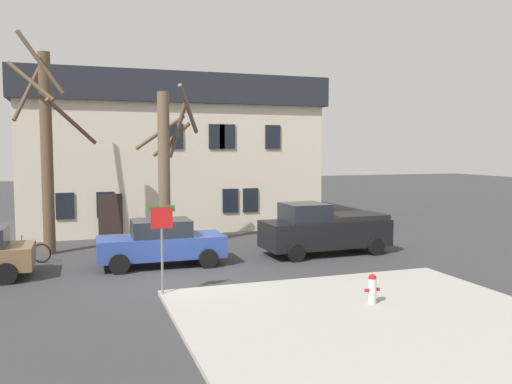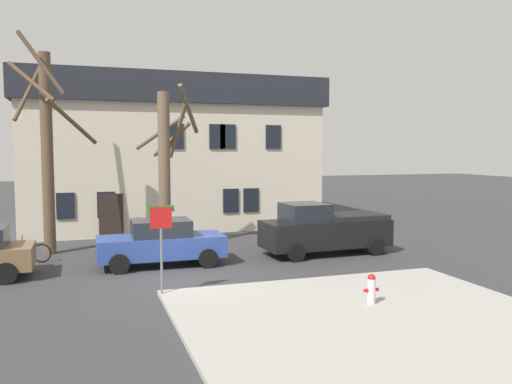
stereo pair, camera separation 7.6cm
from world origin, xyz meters
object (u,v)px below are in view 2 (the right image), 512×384
Objects in this scene: bicycle_leaning at (28,253)px; car_blue_sedan at (161,243)px; building_main at (168,152)px; pickup_truck_black at (324,229)px; fire_hydrant at (371,288)px; tree_bare_near at (47,145)px; street_sign_pole at (161,233)px; tree_bare_mid at (166,165)px.

car_blue_sedan is at bearing -24.00° from bicycle_leaning.
building_main is 3.45× the size of car_blue_sedan.
fire_hydrant is (-1.99, -6.89, -0.47)m from pickup_truck_black.
tree_bare_near is (-5.91, -7.29, 0.33)m from building_main.
tree_bare_near is at bearing 113.58° from street_sign_pole.
bicycle_leaning is at bearing -127.07° from building_main.
building_main is 9.23× the size of bicycle_leaning.
tree_bare_near reaches higher than building_main.
tree_bare_near is at bearing 138.14° from car_blue_sedan.
bicycle_leaning is (-0.69, -1.45, -3.96)m from tree_bare_near.
tree_bare_near is 10.90× the size of fire_hydrant.
fire_hydrant is (3.81, -9.76, -3.00)m from tree_bare_mid.
tree_bare_near is at bearing 161.60° from pickup_truck_black.
tree_bare_near reaches higher than car_blue_sedan.
fire_hydrant is at bearing -82.03° from building_main.
pickup_truck_black is at bearing -10.24° from bicycle_leaning.
building_main is 12.00m from pickup_truck_black.
tree_bare_near is 8.67m from street_sign_pole.
building_main is 18.13m from fire_hydrant.
building_main is at bearing 97.97° from fire_hydrant.
bicycle_leaning is at bearing -170.60° from tree_bare_mid.
tree_bare_near is 4.66m from tree_bare_mid.
tree_bare_mid reaches higher than fire_hydrant.
pickup_truck_black is 6.56× the size of fire_hydrant.
tree_bare_mid is at bearing 77.28° from car_blue_sedan.
car_blue_sedan is (3.90, -3.50, -3.50)m from tree_bare_near.
tree_bare_mid is 1.49× the size of car_blue_sedan.
tree_bare_mid is 1.29× the size of pickup_truck_black.
tree_bare_mid reaches higher than street_sign_pole.
car_blue_sedan is at bearing -41.86° from tree_bare_near.
tree_bare_mid is 7.34m from street_sign_pole.
pickup_truck_black is 8.22m from street_sign_pole.
car_blue_sedan is (-2.00, -10.78, -3.17)m from building_main.
fire_hydrant is at bearing -28.36° from street_sign_pole.
tree_bare_near is at bearing -129.02° from building_main.
car_blue_sedan is 1.72× the size of street_sign_pole.
car_blue_sedan is at bearing 81.99° from street_sign_pole.
tree_bare_near is 6.30m from car_blue_sedan.
building_main is 19.65× the size of fire_hydrant.
tree_bare_near is at bearing 64.39° from bicycle_leaning.
bicycle_leaning is at bearing -115.61° from tree_bare_near.
car_blue_sedan is 5.70× the size of fire_hydrant.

